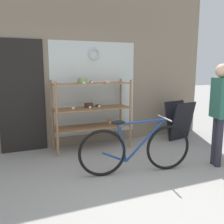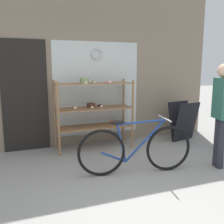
{
  "view_description": "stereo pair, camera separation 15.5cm",
  "coord_description": "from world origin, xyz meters",
  "px_view_note": "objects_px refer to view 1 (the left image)",
  "views": [
    {
      "loc": [
        -1.43,
        -2.28,
        1.6
      ],
      "look_at": [
        0.01,
        1.22,
        0.91
      ],
      "focal_mm": 40.0,
      "sensor_mm": 36.0,
      "label": 1
    },
    {
      "loc": [
        -1.29,
        -2.33,
        1.6
      ],
      "look_at": [
        0.01,
        1.22,
        0.91
      ],
      "focal_mm": 40.0,
      "sensor_mm": 36.0,
      "label": 2
    }
  ],
  "objects_px": {
    "display_case": "(92,106)",
    "pedestrian": "(220,107)",
    "bicycle": "(136,149)",
    "sandwich_board": "(179,121)"
  },
  "relations": [
    {
      "from": "display_case",
      "to": "pedestrian",
      "type": "relative_size",
      "value": 0.9
    },
    {
      "from": "sandwich_board",
      "to": "pedestrian",
      "type": "relative_size",
      "value": 0.51
    },
    {
      "from": "bicycle",
      "to": "sandwich_board",
      "type": "height_order",
      "value": "sandwich_board"
    },
    {
      "from": "bicycle",
      "to": "pedestrian",
      "type": "height_order",
      "value": "pedestrian"
    },
    {
      "from": "bicycle",
      "to": "pedestrian",
      "type": "bearing_deg",
      "value": -1.05
    },
    {
      "from": "sandwich_board",
      "to": "display_case",
      "type": "bearing_deg",
      "value": 163.86
    },
    {
      "from": "display_case",
      "to": "pedestrian",
      "type": "xyz_separation_m",
      "value": [
        1.61,
        -1.61,
        0.13
      ]
    },
    {
      "from": "display_case",
      "to": "bicycle",
      "type": "xyz_separation_m",
      "value": [
        0.25,
        -1.37,
        -0.46
      ]
    },
    {
      "from": "display_case",
      "to": "bicycle",
      "type": "bearing_deg",
      "value": -79.8
    },
    {
      "from": "display_case",
      "to": "sandwich_board",
      "type": "xyz_separation_m",
      "value": [
        1.97,
        -0.16,
        -0.41
      ]
    }
  ]
}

